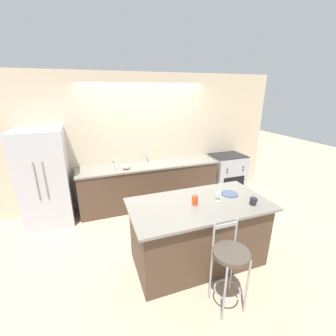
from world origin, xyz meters
The scene contains 14 objects.
ground_plane centered at (0.00, 0.00, 0.00)m, with size 18.00×18.00×0.00m, color tan.
wall_back centered at (0.00, 0.69, 1.35)m, with size 6.00×0.07×2.70m.
back_counter centered at (0.00, 0.37, 0.45)m, with size 2.90×0.67×0.90m.
sink_faucet centered at (0.00, 0.57, 1.04)m, with size 0.02×0.13×0.22m.
kitchen_island centered at (0.18, -1.54, 0.47)m, with size 1.88×0.99×0.93m.
refrigerator centered at (-1.94, 0.32, 0.87)m, with size 0.80×0.72×1.74m.
oven_range centered at (1.90, 0.36, 0.46)m, with size 0.76×0.64×0.92m.
bar_stool_near centered at (0.16, -2.31, 0.60)m, with size 0.39×0.39×1.03m.
dinner_plate centered at (0.71, -1.44, 0.93)m, with size 0.24×0.24×0.02m.
wine_glass centered at (0.45, -1.56, 1.08)m, with size 0.07×0.07×0.21m.
coffee_mug centered at (0.82, -1.81, 0.97)m, with size 0.12×0.09×0.10m.
tumbler_cup centered at (0.10, -1.55, 0.99)m, with size 0.08×0.08×0.13m.
pumpkin_decoration centered at (-0.50, 0.23, 0.97)m, with size 0.16×0.16×0.15m.
soap_bottle centered at (-0.73, 0.27, 0.98)m, with size 0.05×0.05×0.17m.
Camera 1 is at (-1.13, -3.92, 2.36)m, focal length 24.00 mm.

